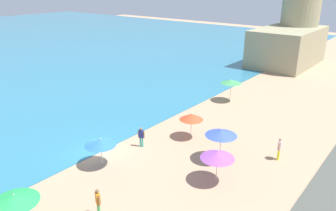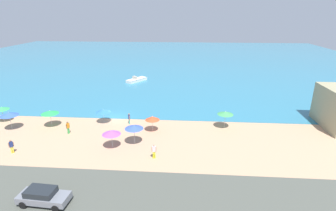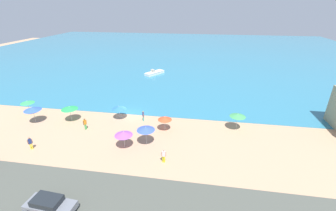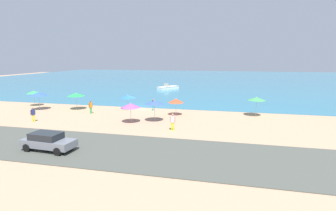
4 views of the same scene
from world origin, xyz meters
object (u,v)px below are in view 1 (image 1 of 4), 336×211
beach_umbrella_0 (14,198)px  beach_umbrella_3 (100,142)px  beach_umbrella_4 (218,155)px  beach_umbrella_6 (221,133)px  bather_2 (98,201)px  harbor_fortress (293,34)px  beach_umbrella_7 (231,81)px  bather_0 (279,148)px  bather_3 (141,136)px  beach_umbrella_5 (191,117)px

beach_umbrella_0 → beach_umbrella_3: size_ratio=1.10×
beach_umbrella_4 → beach_umbrella_6: (2.53, 1.22, 0.24)m
bather_2 → harbor_fortress: (44.54, 5.08, 3.52)m
beach_umbrella_7 → bather_0: bearing=-135.2°
bather_0 → bather_2: 13.64m
bather_2 → beach_umbrella_7: bearing=9.2°
beach_umbrella_0 → harbor_fortress: size_ratio=0.18×
bather_0 → harbor_fortress: size_ratio=0.13×
beach_umbrella_3 → harbor_fortress: 40.93m
beach_umbrella_4 → beach_umbrella_6: size_ratio=0.92×
beach_umbrella_3 → bather_0: bearing=-47.6°
bather_0 → harbor_fortress: 33.95m
beach_umbrella_4 → beach_umbrella_6: 2.82m
beach_umbrella_7 → bather_0: beach_umbrella_7 is taller
beach_umbrella_4 → beach_umbrella_6: bearing=25.8°
harbor_fortress → bather_3: bearing=-178.1°
bather_0 → bather_2: bearing=156.2°
beach_umbrella_4 → bather_2: bearing=154.2°
bather_3 → harbor_fortress: harbor_fortress is taller
beach_umbrella_0 → bather_3: 11.28m
beach_umbrella_7 → bather_2: bearing=-170.8°
beach_umbrella_4 → bather_2: (-7.06, 3.41, -1.06)m
beach_umbrella_3 → bather_0: beach_umbrella_3 is taller
bather_0 → bather_2: size_ratio=1.01×
beach_umbrella_6 → bather_3: (-1.99, 6.02, -1.34)m
beach_umbrella_4 → harbor_fortress: size_ratio=0.17×
beach_umbrella_7 → bather_2: size_ratio=1.44×
beach_umbrella_5 → beach_umbrella_4: bearing=-130.5°
beach_umbrella_5 → bather_0: size_ratio=1.28×
beach_umbrella_5 → bather_2: (-11.38, -1.64, -0.96)m
bather_0 → bather_3: (-4.87, 9.35, -0.06)m
bather_3 → beach_umbrella_3: bearing=176.5°
bather_3 → beach_umbrella_5: bearing=-30.1°
beach_umbrella_7 → harbor_fortress: 23.17m
beach_umbrella_4 → bather_3: (0.54, 7.25, -1.11)m
beach_umbrella_5 → beach_umbrella_6: (-1.78, -3.83, 0.34)m
beach_umbrella_7 → harbor_fortress: harbor_fortress is taller
beach_umbrella_0 → bather_2: size_ratio=1.40×
beach_umbrella_3 → beach_umbrella_6: size_ratio=0.88×
beach_umbrella_4 → bather_0: (5.42, -2.10, -1.05)m
beach_umbrella_6 → beach_umbrella_7: bearing=25.5°
beach_umbrella_3 → beach_umbrella_5: bearing=-17.6°
beach_umbrella_5 → bather_2: size_ratio=1.29×
beach_umbrella_7 → harbor_fortress: bearing=3.9°
beach_umbrella_3 → beach_umbrella_6: (5.88, -6.26, 0.40)m
beach_umbrella_0 → bather_2: 4.28m
bather_2 → bather_3: bearing=26.7°
bather_2 → beach_umbrella_6: bearing=-12.9°
beach_umbrella_6 → bather_2: beach_umbrella_6 is taller
beach_umbrella_3 → beach_umbrella_4: beach_umbrella_4 is taller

